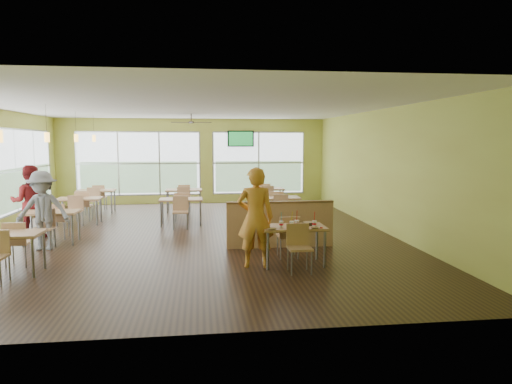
{
  "coord_description": "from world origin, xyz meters",
  "views": [
    {
      "loc": [
        0.23,
        -11.43,
        2.37
      ],
      "look_at": [
        1.57,
        -0.67,
        1.15
      ],
      "focal_mm": 32.0,
      "sensor_mm": 36.0,
      "label": 1
    }
  ],
  "objects_px": {
    "main_table": "(293,232)",
    "food_basket": "(309,223)",
    "half_wall_divider": "(280,224)",
    "man_plaid": "(255,217)"
  },
  "relations": [
    {
      "from": "main_table",
      "to": "half_wall_divider",
      "type": "height_order",
      "value": "half_wall_divider"
    },
    {
      "from": "food_basket",
      "to": "main_table",
      "type": "bearing_deg",
      "value": -163.13
    },
    {
      "from": "man_plaid",
      "to": "food_basket",
      "type": "distance_m",
      "value": 1.09
    },
    {
      "from": "half_wall_divider",
      "to": "man_plaid",
      "type": "height_order",
      "value": "man_plaid"
    },
    {
      "from": "half_wall_divider",
      "to": "man_plaid",
      "type": "bearing_deg",
      "value": -116.06
    },
    {
      "from": "half_wall_divider",
      "to": "food_basket",
      "type": "xyz_separation_m",
      "value": [
        0.32,
        -1.35,
        0.26
      ]
    },
    {
      "from": "main_table",
      "to": "half_wall_divider",
      "type": "xyz_separation_m",
      "value": [
        0.0,
        1.45,
        -0.11
      ]
    },
    {
      "from": "food_basket",
      "to": "man_plaid",
      "type": "bearing_deg",
      "value": -171.06
    },
    {
      "from": "half_wall_divider",
      "to": "food_basket",
      "type": "bearing_deg",
      "value": -76.54
    },
    {
      "from": "main_table",
      "to": "food_basket",
      "type": "distance_m",
      "value": 0.37
    }
  ]
}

